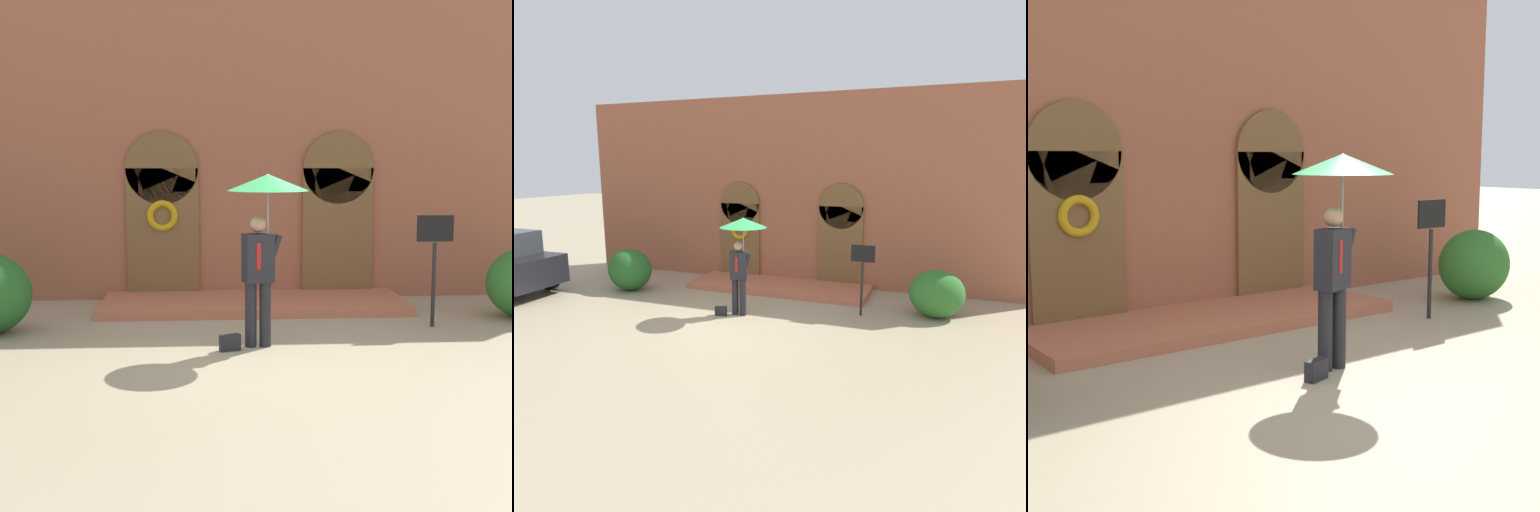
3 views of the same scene
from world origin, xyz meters
The scene contains 6 objects.
ground_plane centered at (0.00, 0.00, 0.00)m, with size 80.00×80.00×0.00m, color tan.
building_facade centered at (0.00, 4.15, 2.68)m, with size 14.00×2.30×5.60m.
person_with_umbrella centered at (0.00, 0.50, 1.91)m, with size 1.10×1.10×2.36m.
handbag centered at (-0.49, 0.30, 0.11)m, with size 0.28×0.12×0.22m, color black.
sign_post centered at (2.66, 1.50, 1.16)m, with size 0.56×0.06×1.72m.
shrub_right centered at (4.35, 2.01, 0.57)m, with size 1.26×1.06×1.14m, color #2D6B28.
Camera 3 is at (-5.18, -5.22, 2.34)m, focal length 50.00 mm.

